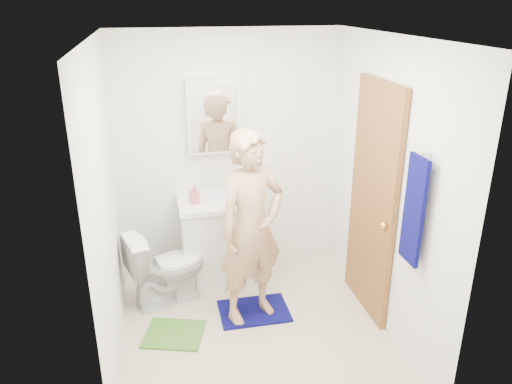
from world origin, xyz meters
TOP-DOWN VIEW (x-y plane):
  - floor at (0.00, 0.00)m, footprint 2.20×2.40m
  - ceiling at (0.00, 0.00)m, footprint 2.20×2.40m
  - wall_back at (0.00, 1.21)m, footprint 2.20×0.02m
  - wall_front at (0.00, -1.21)m, footprint 2.20×0.02m
  - wall_left at (-1.11, 0.00)m, footprint 0.02×2.40m
  - wall_right at (1.11, 0.00)m, footprint 0.02×2.40m
  - vanity_cabinet at (-0.15, 0.91)m, footprint 0.75×0.55m
  - countertop at (-0.15, 0.91)m, footprint 0.79×0.59m
  - sink_basin at (-0.15, 0.91)m, footprint 0.40×0.40m
  - faucet at (-0.15, 1.09)m, footprint 0.03×0.03m
  - medicine_cabinet at (-0.15, 1.14)m, footprint 0.50×0.12m
  - mirror_panel at (-0.15, 1.08)m, footprint 0.46×0.01m
  - door at (1.07, 0.15)m, footprint 0.05×0.80m
  - door_knob at (1.03, -0.17)m, footprint 0.07×0.07m
  - towel at (1.03, -0.57)m, footprint 0.03×0.24m
  - towel_hook at (1.07, -0.57)m, footprint 0.06×0.02m
  - toilet at (-0.70, 0.59)m, footprint 0.79×0.59m
  - bath_mat at (0.05, 0.23)m, footprint 0.62×0.44m
  - green_rug at (-0.68, 0.05)m, footprint 0.57×0.52m
  - soap_dispenser at (-0.39, 0.85)m, footprint 0.10×0.10m
  - toothbrush_cup at (0.02, 1.01)m, footprint 0.12×0.12m
  - man at (0.02, 0.18)m, footprint 0.72×0.60m

SIDE VIEW (x-z plane):
  - floor at x=0.00m, z-range -0.02..0.00m
  - green_rug at x=-0.68m, z-range 0.00..0.02m
  - bath_mat at x=0.05m, z-range 0.00..0.02m
  - toilet at x=-0.70m, z-range 0.00..0.71m
  - vanity_cabinet at x=-0.15m, z-range 0.00..0.80m
  - countertop at x=-0.15m, z-range 0.80..0.85m
  - sink_basin at x=-0.15m, z-range 0.83..0.86m
  - man at x=0.02m, z-range 0.02..1.70m
  - toothbrush_cup at x=0.02m, z-range 0.85..0.94m
  - faucet at x=-0.15m, z-range 0.85..0.97m
  - soap_dispenser at x=-0.39m, z-range 0.85..1.03m
  - door_knob at x=1.03m, z-range 0.91..0.98m
  - door at x=1.07m, z-range 0.00..2.05m
  - wall_back at x=0.00m, z-range 0.00..2.40m
  - wall_front at x=0.00m, z-range 0.00..2.40m
  - wall_left at x=-1.11m, z-range 0.00..2.40m
  - wall_right at x=1.11m, z-range 0.00..2.40m
  - towel at x=1.03m, z-range 0.85..1.65m
  - medicine_cabinet at x=-0.15m, z-range 1.25..1.95m
  - mirror_panel at x=-0.15m, z-range 1.27..1.93m
  - towel_hook at x=1.07m, z-range 1.66..1.68m
  - ceiling at x=0.00m, z-range 2.40..2.42m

